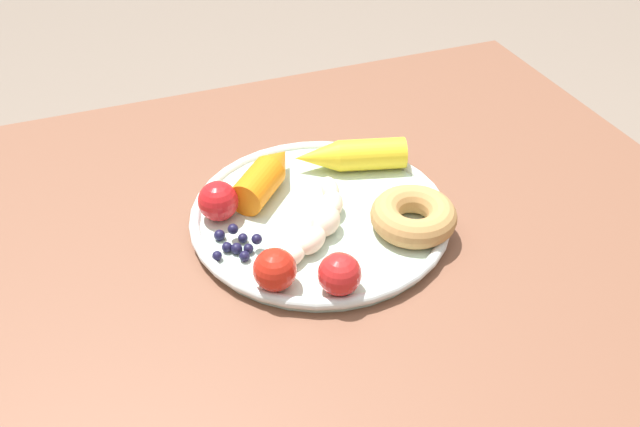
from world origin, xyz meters
TOP-DOWN VIEW (x-y plane):
  - dining_table at (0.00, 0.00)m, footprint 0.91×0.72m
  - plate at (-0.01, -0.02)m, footprint 0.29×0.29m
  - banana at (-0.00, 0.01)m, footprint 0.12×0.13m
  - carrot_orange at (0.03, -0.08)m, footprint 0.10×0.10m
  - carrot_yellow at (-0.07, -0.08)m, footprint 0.14×0.07m
  - donut at (-0.09, 0.04)m, footprint 0.13×0.13m
  - blueberry_pile at (0.09, 0.01)m, footprint 0.05×0.05m
  - tomato_near at (0.09, -0.05)m, footprint 0.04×0.04m
  - tomato_mid at (0.01, 0.10)m, footprint 0.04×0.04m
  - tomato_far at (0.07, 0.07)m, footprint 0.04×0.04m

SIDE VIEW (x-z plane):
  - dining_table at x=0.00m, z-range 0.25..0.95m
  - plate at x=-0.01m, z-range 0.70..0.72m
  - blueberry_pile at x=0.09m, z-range 0.71..0.73m
  - banana at x=0.00m, z-range 0.71..0.74m
  - donut at x=-0.09m, z-range 0.71..0.75m
  - carrot_yellow at x=-0.07m, z-range 0.71..0.75m
  - carrot_orange at x=0.03m, z-range 0.71..0.75m
  - tomato_mid at x=0.01m, z-range 0.71..0.76m
  - tomato_far at x=0.07m, z-range 0.71..0.76m
  - tomato_near at x=0.09m, z-range 0.71..0.76m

